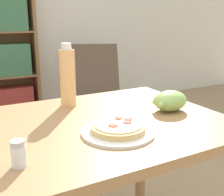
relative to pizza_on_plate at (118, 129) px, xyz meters
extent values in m
cube|color=#A37549|center=(-0.05, 0.15, -0.03)|extent=(1.07, 0.76, 0.03)
cylinder|color=#A37549|center=(0.42, 0.47, -0.41)|extent=(0.06, 0.06, 0.73)
cylinder|color=white|center=(0.00, 0.00, -0.01)|extent=(0.25, 0.25, 0.01)
cylinder|color=#DBB26B|center=(0.00, 0.00, 0.01)|extent=(0.19, 0.19, 0.02)
cylinder|color=#EACC7A|center=(0.00, 0.00, 0.02)|extent=(0.16, 0.16, 0.00)
cylinder|color=#A83328|center=(0.05, 0.02, 0.02)|extent=(0.03, 0.03, 0.00)
cylinder|color=#A83328|center=(-0.02, -0.01, 0.02)|extent=(0.03, 0.03, 0.00)
cylinder|color=#A83328|center=(0.04, 0.00, 0.02)|extent=(0.03, 0.03, 0.00)
cylinder|color=#A83328|center=(0.03, 0.05, 0.02)|extent=(0.03, 0.03, 0.00)
ellipsoid|color=#93BC5B|center=(0.32, 0.11, 0.03)|extent=(0.15, 0.12, 0.09)
sphere|color=#93BC5B|center=(0.37, 0.15, 0.00)|extent=(0.02, 0.02, 0.02)
sphere|color=#93BC5B|center=(0.37, 0.15, 0.03)|extent=(0.02, 0.02, 0.02)
sphere|color=#93BC5B|center=(0.25, 0.10, 0.02)|extent=(0.02, 0.02, 0.02)
sphere|color=#93BC5B|center=(0.25, 0.09, 0.03)|extent=(0.03, 0.03, 0.03)
sphere|color=#93BC5B|center=(0.32, 0.10, 0.03)|extent=(0.02, 0.02, 0.02)
sphere|color=#93BC5B|center=(0.26, 0.15, 0.02)|extent=(0.02, 0.02, 0.02)
sphere|color=#93BC5B|center=(0.37, 0.11, 0.03)|extent=(0.03, 0.03, 0.03)
cylinder|color=#EFB270|center=(-0.04, 0.39, 0.11)|extent=(0.07, 0.07, 0.25)
cylinder|color=white|center=(-0.04, 0.39, 0.25)|extent=(0.04, 0.04, 0.03)
cylinder|color=white|center=(-0.34, -0.07, 0.02)|extent=(0.04, 0.04, 0.06)
cylinder|color=#B7B7BC|center=(-0.34, -0.07, 0.05)|extent=(0.04, 0.04, 0.01)
cube|color=slate|center=(0.72, 1.81, -0.73)|extent=(0.71, 0.72, 0.10)
cube|color=brown|center=(0.72, 1.74, -0.42)|extent=(0.73, 0.69, 0.14)
cube|color=brown|center=(0.81, 2.02, -0.18)|extent=(0.69, 0.61, 0.55)
cube|color=brown|center=(0.33, 2.58, -0.02)|extent=(0.04, 0.26, 1.53)
cube|color=brown|center=(-0.04, 2.71, -0.02)|extent=(0.77, 0.01, 1.53)
cube|color=brown|center=(-0.04, 2.58, -0.76)|extent=(0.70, 0.25, 0.02)
cube|color=#99332D|center=(-0.04, 2.56, -0.57)|extent=(0.60, 0.18, 0.36)
cube|color=brown|center=(-0.04, 2.58, -0.26)|extent=(0.70, 0.25, 0.02)
cube|color=#3D704C|center=(-0.04, 2.56, -0.08)|extent=(0.60, 0.18, 0.36)
camera|label=1|loc=(-0.44, -0.77, 0.36)|focal=45.00mm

